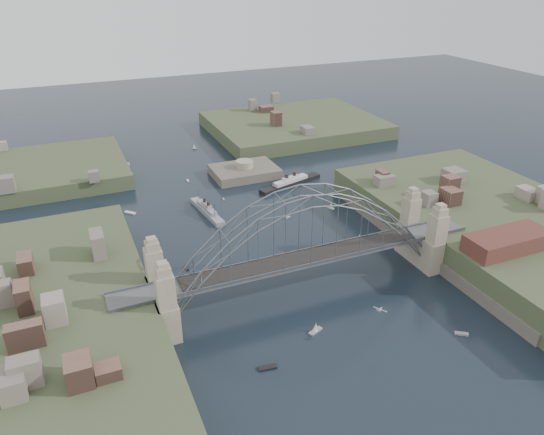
{
  "coord_description": "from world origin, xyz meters",
  "views": [
    {
      "loc": [
        -44.39,
        -85.66,
        66.45
      ],
      "look_at": [
        0.0,
        18.0,
        10.0
      ],
      "focal_mm": 33.88,
      "sensor_mm": 36.0,
      "label": 1
    }
  ],
  "objects": [
    {
      "name": "small_boat_k",
      "position": [
        3.36,
        104.06,
        0.96
      ],
      "size": [
        2.0,
        1.43,
        2.38
      ],
      "color": "silver",
      "rests_on": "ground"
    },
    {
      "name": "small_boat_j",
      "position": [
        -17.12,
        -19.84,
        0.15
      ],
      "size": [
        3.52,
        1.59,
        0.45
      ],
      "color": "silver",
      "rests_on": "ground"
    },
    {
      "name": "naval_cruiser_near",
      "position": [
        -8.65,
        46.41,
        0.91
      ],
      "size": [
        4.89,
        19.76,
        5.88
      ],
      "color": "gray",
      "rests_on": "ground"
    },
    {
      "name": "aeroplane",
      "position": [
        5.39,
        -21.24,
        7.47
      ],
      "size": [
        1.71,
        2.52,
        0.41
      ],
      "color": "#A7A9AD"
    },
    {
      "name": "small_boat_d",
      "position": [
        26.51,
        34.9,
        0.89
      ],
      "size": [
        1.55,
        2.37,
        2.38
      ],
      "color": "silver",
      "rests_on": "ground"
    },
    {
      "name": "wharf_shed",
      "position": [
        44.0,
        -14.0,
        10.0
      ],
      "size": [
        20.0,
        8.0,
        4.0
      ],
      "primitive_type": "cube",
      "color": "#592D26",
      "rests_on": "shore_east"
    },
    {
      "name": "small_boat_c",
      "position": [
        -4.29,
        -14.1,
        0.72
      ],
      "size": [
        3.38,
        2.22,
        2.38
      ],
      "color": "silver",
      "rests_on": "ground"
    },
    {
      "name": "small_boat_h",
      "position": [
        -7.45,
        72.81,
        0.15
      ],
      "size": [
        0.76,
        1.94,
        0.45
      ],
      "color": "silver",
      "rests_on": "ground"
    },
    {
      "name": "headland_nw",
      "position": [
        -55.0,
        95.0,
        0.5
      ],
      "size": [
        60.0,
        45.0,
        9.0
      ],
      "primitive_type": "cube",
      "color": "#3C472A",
      "rests_on": "ground"
    },
    {
      "name": "bridge",
      "position": [
        0.0,
        0.0,
        12.32
      ],
      "size": [
        84.0,
        13.8,
        24.6
      ],
      "color": "#515154",
      "rests_on": "ground"
    },
    {
      "name": "headland_ne",
      "position": [
        50.0,
        110.0,
        0.75
      ],
      "size": [
        70.0,
        55.0,
        9.5
      ],
      "primitive_type": "cube",
      "color": "#3C472A",
      "rests_on": "ground"
    },
    {
      "name": "ocean_liner",
      "position": [
        22.81,
        55.75,
        0.92
      ],
      "size": [
        24.16,
        10.22,
        5.95
      ],
      "color": "black",
      "rests_on": "ground"
    },
    {
      "name": "ground",
      "position": [
        0.0,
        0.0,
        0.0
      ],
      "size": [
        500.0,
        500.0,
        0.0
      ],
      "primitive_type": "plane",
      "color": "black",
      "rests_on": "ground"
    },
    {
      "name": "small_boat_b",
      "position": [
        11.86,
        34.33,
        0.29
      ],
      "size": [
        2.0,
        1.22,
        1.43
      ],
      "color": "silver",
      "rests_on": "ground"
    },
    {
      "name": "naval_cruiser_far",
      "position": [
        -27.09,
        89.69,
        0.77
      ],
      "size": [
        8.39,
        14.03,
        4.96
      ],
      "color": "gray",
      "rests_on": "ground"
    },
    {
      "name": "shore_east",
      "position": [
        57.32,
        0.0,
        1.97
      ],
      "size": [
        50.5,
        90.0,
        12.0
      ],
      "color": "#3C472A",
      "rests_on": "ground"
    },
    {
      "name": "small_boat_a",
      "position": [
        -21.92,
        19.08,
        0.15
      ],
      "size": [
        0.85,
        2.2,
        0.45
      ],
      "color": "silver",
      "rests_on": "ground"
    },
    {
      "name": "small_boat_f",
      "position": [
        -1.17,
        53.54,
        0.15
      ],
      "size": [
        0.71,
        1.49,
        0.45
      ],
      "color": "silver",
      "rests_on": "ground"
    },
    {
      "name": "fort_island",
      "position": [
        12.0,
        70.0,
        -0.34
      ],
      "size": [
        22.0,
        16.0,
        9.4
      ],
      "color": "#544E42",
      "rests_on": "ground"
    },
    {
      "name": "small_boat_i",
      "position": [
        24.05,
        14.83,
        0.92
      ],
      "size": [
        1.99,
        1.99,
        2.38
      ],
      "color": "silver",
      "rests_on": "ground"
    },
    {
      "name": "shore_west",
      "position": [
        -57.32,
        0.0,
        1.97
      ],
      "size": [
        50.5,
        90.0,
        12.0
      ],
      "color": "#3C472A",
      "rests_on": "ground"
    },
    {
      "name": "small_boat_l",
      "position": [
        -35.75,
        27.69,
        0.15
      ],
      "size": [
        1.07,
        2.37,
        0.45
      ],
      "color": "silver",
      "rests_on": "ground"
    },
    {
      "name": "small_boat_e",
      "position": [
        -29.5,
        55.4,
        0.15
      ],
      "size": [
        3.26,
        3.33,
        0.45
      ],
      "color": "silver",
      "rests_on": "ground"
    },
    {
      "name": "small_boat_g",
      "position": [
        22.05,
        -26.28,
        0.15
      ],
      "size": [
        2.69,
        2.19,
        0.45
      ],
      "color": "silver",
      "rests_on": "ground"
    },
    {
      "name": "finger_pier",
      "position": [
        39.0,
        -28.0,
        0.7
      ],
      "size": [
        4.0,
        22.0,
        1.4
      ],
      "primitive_type": "cube",
      "color": "#515154",
      "rests_on": "ground"
    }
  ]
}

